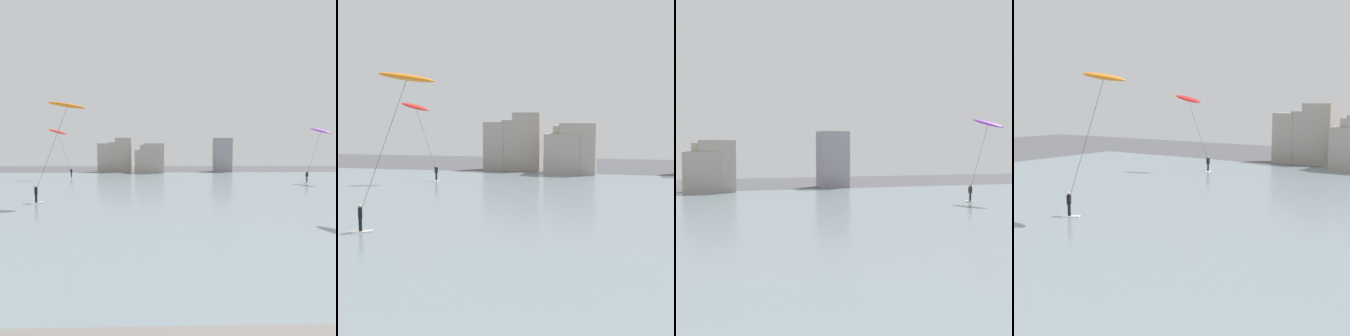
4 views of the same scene
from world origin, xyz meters
TOP-DOWN VIEW (x-y plane):
  - water_bay at (0.00, 30.39)m, footprint 84.00×52.00m
  - far_shore_buildings at (-4.39, 58.35)m, footprint 28.74×6.70m
  - kitesurfer_red at (-19.23, 45.18)m, footprint 3.44×2.99m
  - kitesurfer_orange at (-11.33, 24.10)m, footprint 5.26×1.63m

SIDE VIEW (x-z plane):
  - water_bay at x=0.00m, z-range 0.00..0.10m
  - far_shore_buildings at x=-4.39m, z-range -0.50..6.85m
  - kitesurfer_red at x=-19.23m, z-range 2.83..11.18m
  - kitesurfer_orange at x=-11.33m, z-range 3.63..12.96m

